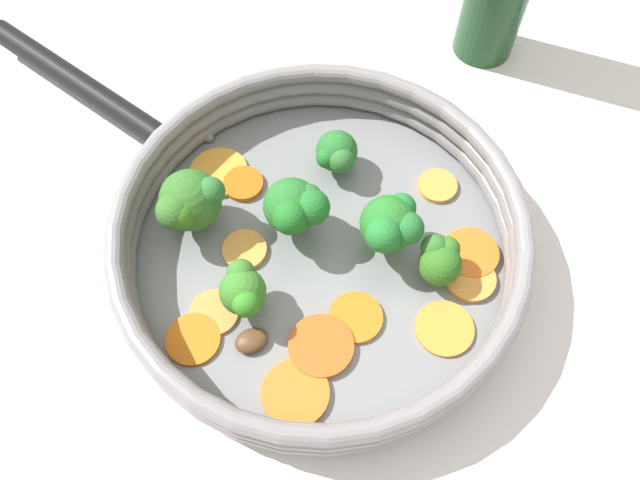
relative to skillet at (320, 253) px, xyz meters
name	(u,v)px	position (x,y,z in m)	size (l,w,h in m)	color
ground_plane	(320,257)	(0.00, 0.00, -0.01)	(4.00, 4.00, 0.00)	white
skillet	(320,253)	(0.00, 0.00, 0.00)	(0.29, 0.29, 0.01)	gray
skillet_rim_wall	(320,236)	(0.00, 0.00, 0.03)	(0.30, 0.30, 0.04)	gray
skillet_handle	(83,86)	(-0.12, 0.22, 0.02)	(0.02, 0.02, 0.22)	black
skillet_rivet_left	(209,137)	(-0.04, 0.13, 0.01)	(0.01, 0.01, 0.01)	gray
skillet_rivet_right	(164,180)	(-0.09, 0.11, 0.01)	(0.01, 0.01, 0.01)	gray
carrot_slice_0	(470,253)	(0.10, -0.05, 0.01)	(0.04, 0.04, 0.01)	orange
carrot_slice_1	(444,329)	(0.05, -0.09, 0.01)	(0.04, 0.04, 0.00)	orange
carrot_slice_2	(219,172)	(-0.05, 0.10, 0.01)	(0.05, 0.05, 0.00)	gold
carrot_slice_3	(245,250)	(-0.05, 0.02, 0.01)	(0.03, 0.03, 0.00)	#ED9A3F
carrot_slice_4	(352,319)	(0.00, -0.06, 0.01)	(0.04, 0.04, 0.00)	orange
carrot_slice_5	(243,184)	(-0.03, 0.08, 0.01)	(0.03, 0.03, 0.00)	orange
carrot_slice_6	(295,393)	(-0.06, -0.09, 0.01)	(0.05, 0.05, 0.00)	orange
carrot_slice_7	(214,313)	(-0.09, -0.02, 0.01)	(0.04, 0.04, 0.00)	#F2903F
carrot_slice_8	(437,186)	(0.11, 0.01, 0.01)	(0.03, 0.03, 0.00)	#EE9A3F
carrot_slice_9	(470,279)	(0.09, -0.07, 0.01)	(0.04, 0.04, 0.00)	#EA993F
carrot_slice_10	(321,346)	(-0.03, -0.07, 0.01)	(0.05, 0.05, 0.01)	#E05B1E
carrot_slice_11	(193,339)	(-0.11, -0.03, 0.01)	(0.04, 0.04, 0.00)	orange
broccoli_floret_0	(296,207)	(-0.01, 0.02, 0.04)	(0.05, 0.05, 0.05)	#5E8C4C
broccoli_floret_1	(243,291)	(-0.07, -0.02, 0.03)	(0.03, 0.04, 0.04)	#79A852
broccoli_floret_2	(391,225)	(0.05, -0.02, 0.04)	(0.05, 0.04, 0.05)	#7EB769
broccoli_floret_3	(337,153)	(0.04, 0.06, 0.03)	(0.04, 0.04, 0.04)	#8BA86E
broccoli_floret_4	(189,203)	(-0.08, 0.06, 0.04)	(0.05, 0.05, 0.05)	#7DA36D
broccoli_floret_5	(440,260)	(0.07, -0.05, 0.03)	(0.03, 0.04, 0.04)	#85A75E
mushroom_piece_0	(251,340)	(-0.07, -0.05, 0.01)	(0.02, 0.02, 0.01)	brown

